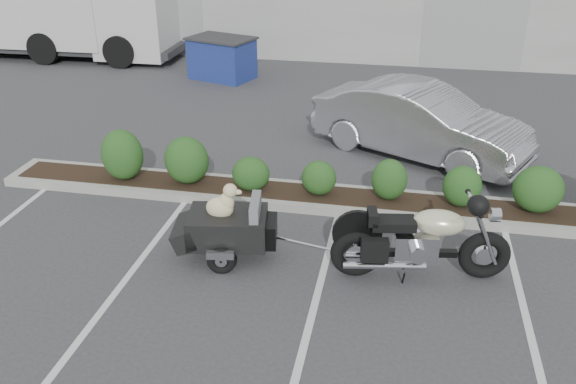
% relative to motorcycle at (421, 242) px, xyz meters
% --- Properties ---
extents(ground, '(90.00, 90.00, 0.00)m').
position_rel_motorcycle_xyz_m(ground, '(-2.53, -0.17, -0.58)').
color(ground, '#38383A').
rests_on(ground, ground).
extents(planter_kerb, '(12.00, 1.00, 0.15)m').
position_rel_motorcycle_xyz_m(planter_kerb, '(-1.53, 2.03, -0.50)').
color(planter_kerb, '#9E9E93').
rests_on(planter_kerb, ground).
extents(motorcycle, '(2.51, 1.00, 1.44)m').
position_rel_motorcycle_xyz_m(motorcycle, '(0.00, 0.00, 0.00)').
color(motorcycle, black).
rests_on(motorcycle, ground).
extents(pet_trailer, '(2.03, 1.15, 1.20)m').
position_rel_motorcycle_xyz_m(pet_trailer, '(-2.79, 0.02, -0.07)').
color(pet_trailer, black).
rests_on(pet_trailer, ground).
extents(sedan, '(4.62, 3.34, 1.45)m').
position_rel_motorcycle_xyz_m(sedan, '(-0.04, 4.55, 0.15)').
color(sedan, silver).
rests_on(sedan, ground).
extents(dumpster, '(2.11, 1.75, 1.19)m').
position_rel_motorcycle_xyz_m(dumpster, '(-5.68, 9.41, 0.03)').
color(dumpster, navy).
rests_on(dumpster, ground).
extents(delivery_truck, '(7.80, 2.85, 3.54)m').
position_rel_motorcycle_xyz_m(delivery_truck, '(-11.51, 11.12, 1.13)').
color(delivery_truck, silver).
rests_on(delivery_truck, ground).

